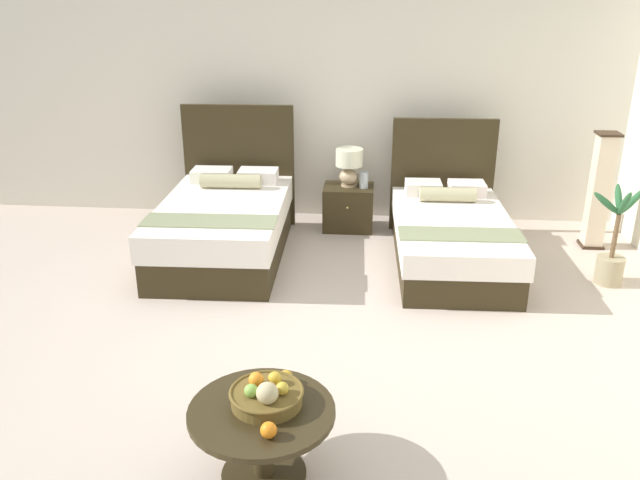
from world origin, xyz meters
TOP-DOWN VIEW (x-y plane):
  - ground_plane at (0.00, 0.00)m, footprint 10.03×9.77m
  - wall_back at (0.00, 3.09)m, footprint 10.03×0.12m
  - bed_near_window at (-1.15, 1.69)m, footprint 1.29×2.10m
  - bed_near_corner at (1.14, 1.70)m, footprint 1.17×2.08m
  - nightstand at (0.08, 2.57)m, footprint 0.56×0.49m
  - table_lamp at (0.08, 2.59)m, footprint 0.30×0.30m
  - vase at (0.25, 2.53)m, footprint 0.10×0.10m
  - coffee_table at (-0.21, -1.52)m, footprint 0.81×0.81m
  - fruit_bowl at (-0.19, -1.47)m, footprint 0.41×0.41m
  - loose_apple at (-0.11, -1.26)m, footprint 0.08×0.08m
  - loose_orange at (-0.13, -1.75)m, footprint 0.09×0.09m
  - floor_lamp_corner at (2.69, 2.24)m, footprint 0.23×0.23m
  - potted_palm at (2.57, 1.30)m, footprint 0.49×0.53m

SIDE VIEW (x-z plane):
  - ground_plane at x=0.00m, z-range -0.02..0.00m
  - nightstand at x=0.08m, z-range 0.00..0.50m
  - potted_palm at x=2.57m, z-range -0.21..0.79m
  - bed_near_corner at x=1.14m, z-range -0.34..0.93m
  - coffee_table at x=-0.21m, z-range 0.10..0.55m
  - bed_near_window at x=-1.15m, z-range -0.35..1.03m
  - loose_apple at x=-0.11m, z-range 0.45..0.53m
  - loose_orange at x=-0.13m, z-range 0.45..0.54m
  - fruit_bowl at x=-0.19m, z-range 0.42..0.61m
  - vase at x=0.25m, z-range 0.50..0.68m
  - floor_lamp_corner at x=2.69m, z-range 0.00..1.23m
  - table_lamp at x=0.08m, z-range 0.54..0.96m
  - wall_back at x=0.00m, z-range 0.00..2.77m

